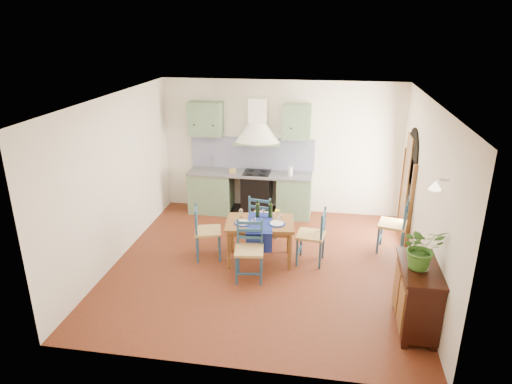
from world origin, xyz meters
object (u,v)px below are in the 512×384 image
chair_near (249,250)px  potted_plant (422,248)px  dining_table (260,226)px  sideboard (417,295)px

chair_near → potted_plant: 2.66m
dining_table → chair_near: (-0.08, -0.59, -0.15)m
chair_near → sideboard: (2.41, -0.91, 0.01)m
sideboard → potted_plant: 0.71m
chair_near → potted_plant: potted_plant is taller
chair_near → sideboard: 2.57m
dining_table → chair_near: 0.62m
dining_table → sideboard: size_ratio=1.16×
dining_table → sideboard: dining_table is taller
chair_near → sideboard: bearing=-20.7°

